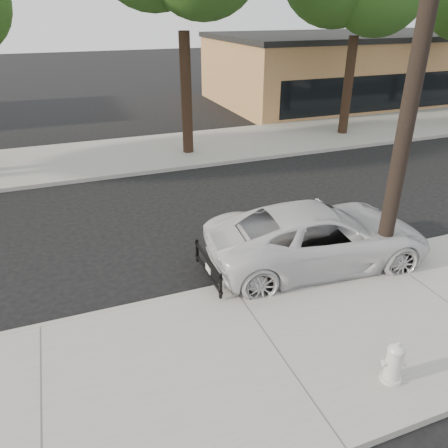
% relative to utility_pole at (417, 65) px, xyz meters
% --- Properties ---
extents(ground, '(120.00, 120.00, 0.00)m').
position_rel_utility_pole_xyz_m(ground, '(-3.60, 2.70, -4.70)').
color(ground, black).
rests_on(ground, ground).
extents(near_sidewalk, '(90.00, 4.40, 0.15)m').
position_rel_utility_pole_xyz_m(near_sidewalk, '(-3.60, -1.60, -4.62)').
color(near_sidewalk, gray).
rests_on(near_sidewalk, ground).
extents(far_sidewalk, '(90.00, 5.00, 0.15)m').
position_rel_utility_pole_xyz_m(far_sidewalk, '(-3.60, 11.20, -4.62)').
color(far_sidewalk, gray).
rests_on(far_sidewalk, ground).
extents(curb_near, '(90.00, 0.12, 0.16)m').
position_rel_utility_pole_xyz_m(curb_near, '(-3.60, 0.60, -4.62)').
color(curb_near, '#9E9B93').
rests_on(curb_near, ground).
extents(building_main, '(18.00, 10.00, 4.00)m').
position_rel_utility_pole_xyz_m(building_main, '(12.40, 18.70, -2.70)').
color(building_main, '#A26C43').
rests_on(building_main, ground).
extents(utility_pole, '(1.40, 0.34, 9.00)m').
position_rel_utility_pole_xyz_m(utility_pole, '(0.00, 0.00, 0.00)').
color(utility_pole, black).
rests_on(utility_pole, near_sidewalk).
extents(police_cruiser, '(5.63, 3.02, 1.50)m').
position_rel_utility_pole_xyz_m(police_cruiser, '(-1.20, 0.90, -3.95)').
color(police_cruiser, silver).
rests_on(police_cruiser, ground).
extents(fire_hydrant, '(0.39, 0.35, 0.73)m').
position_rel_utility_pole_xyz_m(fire_hydrant, '(-2.16, -2.96, -4.20)').
color(fire_hydrant, silver).
rests_on(fire_hydrant, near_sidewalk).
extents(traffic_cone, '(0.39, 0.39, 0.63)m').
position_rel_utility_pole_xyz_m(traffic_cone, '(0.63, 0.20, -4.25)').
color(traffic_cone, '#F8430D').
rests_on(traffic_cone, near_sidewalk).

